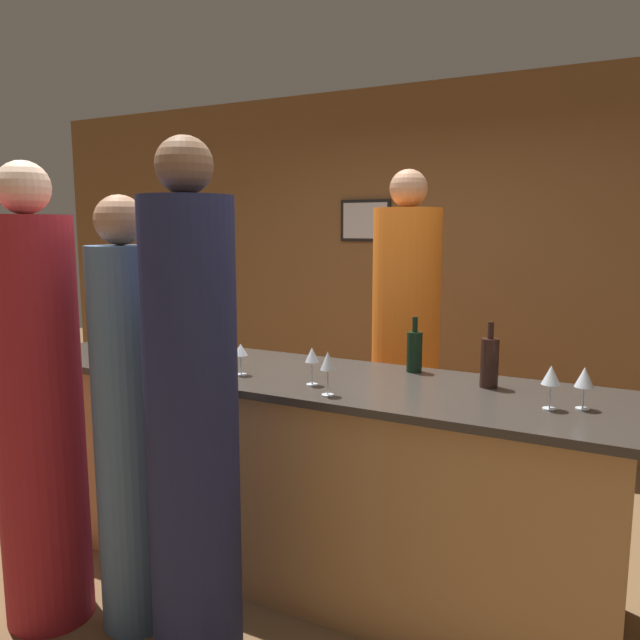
# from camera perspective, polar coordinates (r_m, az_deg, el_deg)

# --- Properties ---
(ground_plane) EXTENTS (14.00, 14.00, 0.00)m
(ground_plane) POSITION_cam_1_polar(r_m,az_deg,el_deg) (3.40, -2.37, -21.46)
(ground_plane) COLOR brown
(back_wall) EXTENTS (8.00, 0.08, 2.80)m
(back_wall) POSITION_cam_1_polar(r_m,az_deg,el_deg) (5.03, 10.63, 4.97)
(back_wall) COLOR brown
(back_wall) RESTS_ON ground_plane
(bar_counter) EXTENTS (3.06, 0.80, 1.00)m
(bar_counter) POSITION_cam_1_polar(r_m,az_deg,el_deg) (3.18, -2.42, -13.59)
(bar_counter) COLOR #B27F4C
(bar_counter) RESTS_ON ground_plane
(bartender) EXTENTS (0.40, 0.40, 2.03)m
(bartender) POSITION_cam_1_polar(r_m,az_deg,el_deg) (3.75, 7.79, -3.24)
(bartender) COLOR orange
(bartender) RESTS_ON ground_plane
(guest_0) EXTENTS (0.36, 0.36, 1.96)m
(guest_0) POSITION_cam_1_polar(r_m,az_deg,el_deg) (2.91, -24.32, -7.91)
(guest_0) COLOR maroon
(guest_0) RESTS_ON ground_plane
(guest_1) EXTENTS (0.35, 0.35, 2.02)m
(guest_1) POSITION_cam_1_polar(r_m,az_deg,el_deg) (2.42, -11.57, -9.83)
(guest_1) COLOR #1E234C
(guest_1) RESTS_ON ground_plane
(guest_2) EXTENTS (0.29, 0.29, 1.82)m
(guest_2) POSITION_cam_1_polar(r_m,az_deg,el_deg) (2.75, -17.04, -9.54)
(guest_2) COLOR #4C6B93
(guest_2) RESTS_ON ground_plane
(wine_bottle_0) EXTENTS (0.08, 0.08, 0.27)m
(wine_bottle_0) POSITION_cam_1_polar(r_m,az_deg,el_deg) (3.05, 8.63, -2.79)
(wine_bottle_0) COLOR black
(wine_bottle_0) RESTS_ON bar_counter
(wine_bottle_1) EXTENTS (0.07, 0.07, 0.30)m
(wine_bottle_1) POSITION_cam_1_polar(r_m,az_deg,el_deg) (3.13, -14.61, -2.49)
(wine_bottle_1) COLOR black
(wine_bottle_1) RESTS_ON bar_counter
(wine_bottle_2) EXTENTS (0.08, 0.08, 0.29)m
(wine_bottle_2) POSITION_cam_1_polar(r_m,az_deg,el_deg) (2.83, 15.24, -3.71)
(wine_bottle_2) COLOR black
(wine_bottle_2) RESTS_ON bar_counter
(wine_glass_0) EXTENTS (0.07, 0.07, 0.17)m
(wine_glass_0) POSITION_cam_1_polar(r_m,az_deg,el_deg) (2.55, 20.37, -4.85)
(wine_glass_0) COLOR silver
(wine_glass_0) RESTS_ON bar_counter
(wine_glass_1) EXTENTS (0.06, 0.06, 0.17)m
(wine_glass_1) POSITION_cam_1_polar(r_m,az_deg,el_deg) (2.76, -0.74, -3.36)
(wine_glass_1) COLOR silver
(wine_glass_1) RESTS_ON bar_counter
(wine_glass_2) EXTENTS (0.07, 0.07, 0.17)m
(wine_glass_2) POSITION_cam_1_polar(r_m,az_deg,el_deg) (2.60, 23.02, -4.92)
(wine_glass_2) COLOR silver
(wine_glass_2) RESTS_ON bar_counter
(wine_glass_3) EXTENTS (0.08, 0.08, 0.16)m
(wine_glass_3) POSITION_cam_1_polar(r_m,az_deg,el_deg) (3.18, -8.89, -2.05)
(wine_glass_3) COLOR silver
(wine_glass_3) RESTS_ON bar_counter
(wine_glass_4) EXTENTS (0.08, 0.08, 0.14)m
(wine_glass_4) POSITION_cam_1_polar(r_m,az_deg,el_deg) (3.54, -15.88, -1.31)
(wine_glass_4) COLOR silver
(wine_glass_4) RESTS_ON bar_counter
(wine_glass_5) EXTENTS (0.06, 0.06, 0.19)m
(wine_glass_5) POSITION_cam_1_polar(r_m,az_deg,el_deg) (2.58, 0.71, -3.91)
(wine_glass_5) COLOR silver
(wine_glass_5) RESTS_ON bar_counter
(wine_glass_6) EXTENTS (0.07, 0.07, 0.16)m
(wine_glass_6) POSITION_cam_1_polar(r_m,az_deg,el_deg) (3.24, -16.28, -1.97)
(wine_glass_6) COLOR silver
(wine_glass_6) RESTS_ON bar_counter
(wine_glass_7) EXTENTS (0.07, 0.07, 0.15)m
(wine_glass_7) POSITION_cam_1_polar(r_m,az_deg,el_deg) (2.97, -7.26, -2.84)
(wine_glass_7) COLOR silver
(wine_glass_7) RESTS_ON bar_counter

